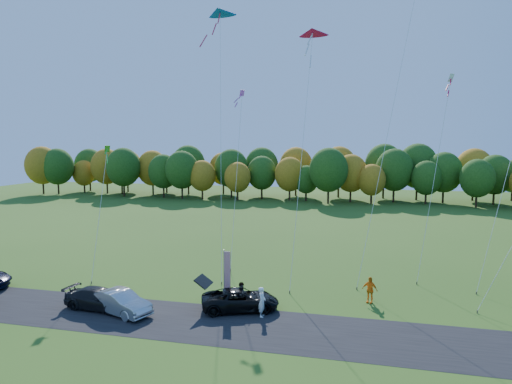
% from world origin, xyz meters
% --- Properties ---
extents(ground, '(160.00, 160.00, 0.00)m').
position_xyz_m(ground, '(0.00, 0.00, 0.00)').
color(ground, '#2C5015').
extents(asphalt_strip, '(90.00, 6.00, 0.01)m').
position_xyz_m(asphalt_strip, '(0.00, -4.00, 0.01)').
color(asphalt_strip, black).
rests_on(asphalt_strip, ground).
extents(tree_line, '(116.00, 12.00, 10.00)m').
position_xyz_m(tree_line, '(0.00, 55.00, 0.00)').
color(tree_line, '#1E4711').
rests_on(tree_line, ground).
extents(black_suv, '(5.56, 3.97, 1.41)m').
position_xyz_m(black_suv, '(0.73, -1.44, 0.70)').
color(black_suv, black).
rests_on(black_suv, ground).
extents(silver_sedan, '(4.83, 3.05, 1.50)m').
position_xyz_m(silver_sedan, '(-6.60, -3.87, 0.75)').
color(silver_sedan, '#B2B1B6').
rests_on(silver_sedan, ground).
extents(dark_truck_a, '(4.90, 2.37, 1.37)m').
position_xyz_m(dark_truck_a, '(-8.43, -3.42, 0.69)').
color(dark_truck_a, black).
rests_on(dark_truck_a, ground).
extents(person_tailgate_a, '(0.51, 0.73, 1.90)m').
position_xyz_m(person_tailgate_a, '(2.37, -2.18, 0.95)').
color(person_tailgate_a, white).
rests_on(person_tailgate_a, ground).
extents(person_tailgate_b, '(0.95, 1.04, 1.74)m').
position_xyz_m(person_tailgate_b, '(0.74, -1.02, 0.87)').
color(person_tailgate_b, gray).
rests_on(person_tailgate_b, ground).
extents(person_east, '(1.15, 0.76, 1.82)m').
position_xyz_m(person_east, '(9.01, 1.98, 0.91)').
color(person_east, orange).
rests_on(person_east, ground).
extents(feather_flag, '(0.50, 0.10, 3.76)m').
position_xyz_m(feather_flag, '(-0.46, -0.61, 2.29)').
color(feather_flag, '#999999').
rests_on(feather_flag, ground).
extents(kite_delta_blue, '(4.95, 11.90, 25.11)m').
position_xyz_m(kite_delta_blue, '(-3.89, 8.94, 12.13)').
color(kite_delta_blue, '#4C3F33').
rests_on(kite_delta_blue, ground).
extents(kite_parafoil_orange, '(7.79, 12.95, 33.60)m').
position_xyz_m(kite_parafoil_orange, '(11.04, 10.75, 16.58)').
color(kite_parafoil_orange, '#4C3F33').
rests_on(kite_parafoil_orange, ground).
extents(kite_delta_red, '(2.68, 10.72, 22.13)m').
position_xyz_m(kite_delta_red, '(3.54, 8.36, 12.75)').
color(kite_delta_red, '#4C3F33').
rests_on(kite_delta_red, ground).
extents(kite_parafoil_rainbow, '(6.40, 7.78, 16.02)m').
position_xyz_m(kite_parafoil_rainbow, '(18.98, 9.19, 7.87)').
color(kite_parafoil_rainbow, '#4C3F33').
rests_on(kite_parafoil_rainbow, ground).
extents(kite_diamond_green, '(2.03, 5.90, 10.98)m').
position_xyz_m(kite_diamond_green, '(-12.80, 3.88, 5.35)').
color(kite_diamond_green, '#4C3F33').
rests_on(kite_diamond_green, ground).
extents(kite_diamond_white, '(3.22, 5.68, 16.98)m').
position_xyz_m(kite_diamond_white, '(13.93, 9.53, 8.30)').
color(kite_diamond_white, '#4C3F33').
rests_on(kite_diamond_white, ground).
extents(kite_diamond_pink, '(1.40, 7.61, 16.31)m').
position_xyz_m(kite_diamond_pink, '(-2.96, 10.70, 8.07)').
color(kite_diamond_pink, '#4C3F33').
rests_on(kite_diamond_pink, ground).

